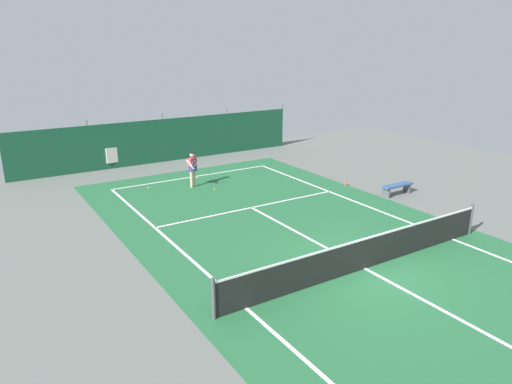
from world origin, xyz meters
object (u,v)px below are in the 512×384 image
tennis_player (193,167)px  tennis_net (366,253)px  parked_car (107,146)px  courtside_bench (397,187)px  tennis_ball_near_player (214,189)px  water_bottle (346,184)px  tennis_ball_midcourt (149,188)px

tennis_player → tennis_net: bearing=75.6°
parked_car → courtside_bench: (8.95, -13.39, -0.46)m
courtside_bench → tennis_ball_near_player: bearing=142.4°
tennis_ball_near_player → parked_car: parked_car is taller
parked_car → tennis_player: bearing=-83.3°
tennis_net → parked_car: parked_car is taller
tennis_net → tennis_player: tennis_player is taller
courtside_bench → water_bottle: bearing=113.1°
tennis_net → tennis_ball_midcourt: 11.54m
tennis_player → tennis_ball_midcourt: (-1.85, 0.87, -0.93)m
tennis_ball_near_player → tennis_ball_midcourt: size_ratio=1.00×
parked_car → water_bottle: parked_car is taller
tennis_net → courtside_bench: tennis_net is taller
tennis_ball_near_player → courtside_bench: bearing=-37.6°
tennis_net → tennis_ball_near_player: 9.43m
tennis_ball_midcourt → water_bottle: water_bottle is taller
tennis_net → tennis_ball_near_player: (-0.13, 9.42, -0.48)m
tennis_ball_midcourt → parked_car: parked_car is taller
tennis_net → water_bottle: bearing=51.2°
parked_car → courtside_bench: size_ratio=2.75×
tennis_player → water_bottle: (6.11, -3.69, -0.84)m
tennis_net → tennis_ball_midcourt: size_ratio=153.33×
parked_car → water_bottle: 13.77m
tennis_net → courtside_bench: (6.31, 4.45, -0.14)m
courtside_bench → tennis_player: bearing=140.0°
tennis_net → courtside_bench: size_ratio=6.33×
tennis_ball_midcourt → courtside_bench: size_ratio=0.04×
tennis_player → parked_car: bearing=-94.3°
tennis_player → parked_car: 7.72m
parked_car → courtside_bench: bearing=-63.8°
tennis_player → tennis_ball_near_player: size_ratio=24.85×
tennis_ball_midcourt → courtside_bench: courtside_bench is taller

